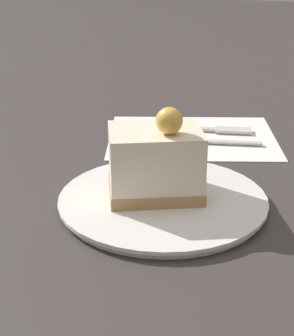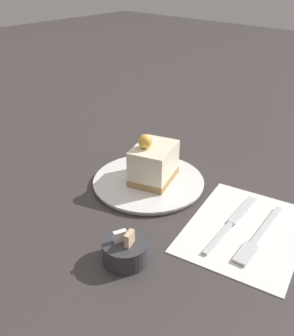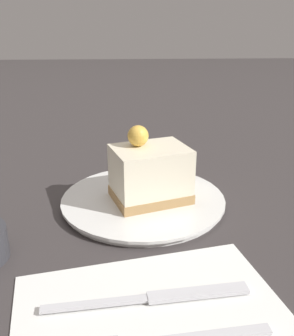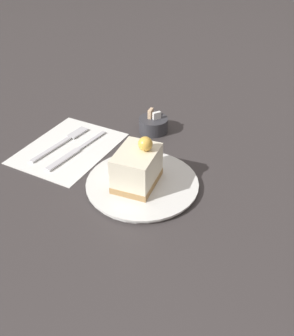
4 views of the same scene
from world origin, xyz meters
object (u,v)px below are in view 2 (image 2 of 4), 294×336
object	(u,v)px
fork	(257,238)
plate	(149,182)
sugar_bowl	(126,250)
cake_slice	(153,162)
knife	(235,218)

from	to	relation	value
fork	plate	bearing A→B (deg)	-8.22
sugar_bowl	plate	bearing A→B (deg)	-57.37
sugar_bowl	cake_slice	bearing A→B (deg)	-59.68
cake_slice	knife	size ratio (longest dim) A/B	0.61
cake_slice	fork	size ratio (longest dim) A/B	0.66
cake_slice	knife	distance (m)	0.19
plate	knife	bearing A→B (deg)	-176.18
sugar_bowl	knife	bearing A→B (deg)	-110.58
fork	sugar_bowl	distance (m)	0.22
cake_slice	fork	xyz separation A→B (m)	(-0.24, 0.02, -0.04)
cake_slice	fork	world-z (taller)	cake_slice
plate	knife	size ratio (longest dim) A/B	1.18
fork	knife	distance (m)	0.06
cake_slice	knife	bearing A→B (deg)	163.13
fork	sugar_bowl	xyz separation A→B (m)	(0.13, 0.18, 0.01)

